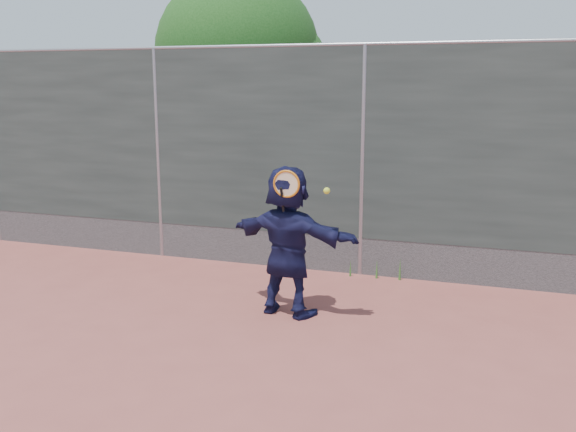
% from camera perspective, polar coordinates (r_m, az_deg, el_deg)
% --- Properties ---
extents(ground, '(80.00, 80.00, 0.00)m').
position_cam_1_polar(ground, '(5.58, -1.52, -15.15)').
color(ground, '#9E4C42').
rests_on(ground, ground).
extents(player, '(1.62, 0.81, 1.67)m').
position_cam_1_polar(player, '(7.00, -0.00, -2.23)').
color(player, '#16173E').
rests_on(player, ground).
extents(fence, '(20.00, 0.06, 3.03)m').
position_cam_1_polar(fence, '(8.41, 6.65, 5.24)').
color(fence, '#38423D').
rests_on(fence, ground).
extents(swing_action, '(0.62, 0.14, 0.51)m').
position_cam_1_polar(swing_action, '(6.66, 0.20, 2.66)').
color(swing_action, '#CA6C13').
rests_on(swing_action, ground).
extents(tree_left, '(3.15, 3.00, 4.53)m').
position_cam_1_polar(tree_left, '(12.12, -3.71, 13.71)').
color(tree_left, '#382314').
rests_on(tree_left, ground).
extents(weed_clump, '(0.68, 0.07, 0.30)m').
position_cam_1_polar(weed_clump, '(8.53, 8.20, -4.66)').
color(weed_clump, '#387226').
rests_on(weed_clump, ground).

